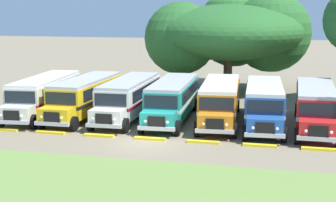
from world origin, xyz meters
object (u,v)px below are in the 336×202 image
Objects in this scene: parked_bus_slot_0 at (44,94)px; broad_shade_tree at (231,32)px; parked_bus_slot_2 at (129,96)px; parked_bus_slot_3 at (173,98)px; parked_bus_slot_4 at (220,99)px; parked_bus_slot_5 at (264,102)px; parked_bus_slot_6 at (316,105)px; parked_bus_slot_1 at (86,95)px.

parked_bus_slot_0 is 0.70× the size of broad_shade_tree.
parked_bus_slot_3 is (3.34, 0.05, 0.00)m from parked_bus_slot_2.
parked_bus_slot_3 and parked_bus_slot_4 have the same top height.
parked_bus_slot_4 is at bearing 89.50° from parked_bus_slot_3.
broad_shade_tree is at bearing 166.79° from parked_bus_slot_3.
parked_bus_slot_4 is (13.52, 0.65, 0.00)m from parked_bus_slot_0.
parked_bus_slot_0 is at bearing -92.25° from parked_bus_slot_5.
parked_bus_slot_6 is at bearing 81.88° from parked_bus_slot_4.
parked_bus_slot_1 is at bearing -89.93° from parked_bus_slot_3.
parked_bus_slot_4 is at bearing -98.90° from parked_bus_slot_5.
parked_bus_slot_1 is 1.00× the size of parked_bus_slot_2.
broad_shade_tree reaches higher than parked_bus_slot_0.
parked_bus_slot_2 is 0.99× the size of parked_bus_slot_4.
parked_bus_slot_4 is at bearing 87.59° from parked_bus_slot_0.
parked_bus_slot_4 is 1.01× the size of parked_bus_slot_6.
parked_bus_slot_2 is 1.00× the size of parked_bus_slot_6.
parked_bus_slot_3 is 3.48m from parked_bus_slot_4.
parked_bus_slot_3 is at bearing -90.89° from parked_bus_slot_6.
parked_bus_slot_1 and parked_bus_slot_5 have the same top height.
parked_bus_slot_1 is 1.00× the size of parked_bus_slot_3.
parked_bus_slot_5 is at bearing -91.18° from parked_bus_slot_6.
parked_bus_slot_2 is 1.00× the size of parked_bus_slot_5.
parked_bus_slot_3 is at bearing -94.86° from parked_bus_slot_5.
parked_bus_slot_5 is at bearing 80.00° from parked_bus_slot_4.
broad_shade_tree is at bearing -151.92° from parked_bus_slot_6.
parked_bus_slot_1 is at bearing -122.82° from broad_shade_tree.
parked_bus_slot_0 is 6.71m from parked_bus_slot_2.
parked_bus_slot_5 is 1.01× the size of parked_bus_slot_6.
parked_bus_slot_1 is 16.79m from parked_bus_slot_6.
parked_bus_slot_3 is (6.72, 0.33, 0.00)m from parked_bus_slot_1.
parked_bus_slot_3 is at bearing 89.44° from parked_bus_slot_2.
parked_bus_slot_0 is at bearing -91.80° from parked_bus_slot_4.
parked_bus_slot_4 is at bearing -86.44° from broad_shade_tree.
parked_bus_slot_0 is at bearing -87.50° from parked_bus_slot_2.
parked_bus_slot_2 is 1.00× the size of parked_bus_slot_3.
parked_bus_slot_1 is 3.38m from parked_bus_slot_2.
parked_bus_slot_2 is at bearing 88.78° from parked_bus_slot_0.
parked_bus_slot_3 is at bearing -92.29° from parked_bus_slot_4.
parked_bus_slot_5 is at bearing 86.05° from parked_bus_slot_0.
parked_bus_slot_3 is 14.96m from broad_shade_tree.
parked_bus_slot_0 is 1.01× the size of parked_bus_slot_6.
parked_bus_slot_1 is at bearing -92.73° from parked_bus_slot_5.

